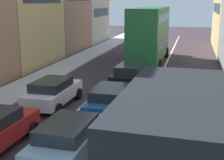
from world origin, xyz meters
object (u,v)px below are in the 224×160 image
(sedan_right_lane_behind_truck, at_px, (174,102))
(removalist_box_truck, at_px, (175,139))
(hatchback_centre_lane_third, at_px, (111,100))
(bus_mid_queue_primary, at_px, (150,33))
(sedan_centre_lane_second, at_px, (69,138))
(sedan_left_lane_third, at_px, (53,92))
(coupe_centre_lane_fourth, at_px, (130,74))

(sedan_right_lane_behind_truck, bearing_deg, removalist_box_truck, -175.80)
(hatchback_centre_lane_third, distance_m, bus_mid_queue_primary, 14.34)
(sedan_centre_lane_second, height_order, sedan_right_lane_behind_truck, same)
(sedan_left_lane_third, xyz_separation_m, sedan_right_lane_behind_truck, (6.55, -0.31, 0.00))
(removalist_box_truck, distance_m, sedan_left_lane_third, 10.19)
(removalist_box_truck, xyz_separation_m, sedan_left_lane_third, (-6.97, 7.34, -1.18))
(hatchback_centre_lane_third, relative_size, coupe_centre_lane_fourth, 0.99)
(sedan_right_lane_behind_truck, height_order, bus_mid_queue_primary, bus_mid_queue_primary)
(bus_mid_queue_primary, bearing_deg, coupe_centre_lane_fourth, 178.91)
(sedan_right_lane_behind_truck, bearing_deg, sedan_left_lane_third, 88.03)
(sedan_centre_lane_second, distance_m, sedan_left_lane_third, 6.36)
(sedan_centre_lane_second, height_order, bus_mid_queue_primary, bus_mid_queue_primary)
(hatchback_centre_lane_third, relative_size, sedan_left_lane_third, 1.00)
(sedan_centre_lane_second, xyz_separation_m, hatchback_centre_lane_third, (0.31, 4.85, 0.00))
(hatchback_centre_lane_third, xyz_separation_m, sedan_left_lane_third, (-3.44, 0.68, 0.00))
(hatchback_centre_lane_third, distance_m, sedan_left_lane_third, 3.51)
(hatchback_centre_lane_third, xyz_separation_m, sedan_right_lane_behind_truck, (3.11, 0.37, 0.00))
(hatchback_centre_lane_third, bearing_deg, sedan_left_lane_third, 77.56)
(sedan_left_lane_third, relative_size, sedan_right_lane_behind_truck, 1.00)
(hatchback_centre_lane_third, bearing_deg, sedan_centre_lane_second, 175.17)
(hatchback_centre_lane_third, height_order, bus_mid_queue_primary, bus_mid_queue_primary)
(removalist_box_truck, relative_size, sedan_left_lane_third, 1.80)
(coupe_centre_lane_fourth, bearing_deg, bus_mid_queue_primary, 1.73)
(coupe_centre_lane_fourth, distance_m, sedan_right_lane_behind_truck, 6.42)
(removalist_box_truck, relative_size, hatchback_centre_lane_third, 1.79)
(sedan_centre_lane_second, distance_m, hatchback_centre_lane_third, 4.86)
(sedan_left_lane_third, bearing_deg, sedan_right_lane_behind_truck, -92.07)
(removalist_box_truck, distance_m, coupe_centre_lane_fourth, 13.14)
(coupe_centre_lane_fourth, height_order, sedan_right_lane_behind_truck, same)
(coupe_centre_lane_fourth, distance_m, bus_mid_queue_primary, 8.54)
(sedan_left_lane_third, distance_m, bus_mid_queue_primary, 14.09)
(hatchback_centre_lane_third, height_order, sedan_right_lane_behind_truck, same)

